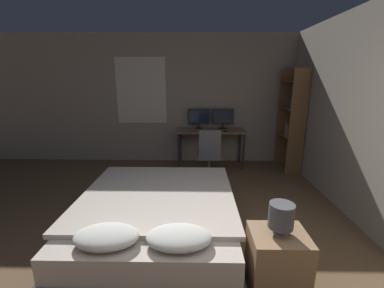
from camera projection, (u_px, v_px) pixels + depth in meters
name	position (u px, v px, depth m)	size (l,w,h in m)	color
wall_back	(198.00, 100.00, 5.49)	(12.00, 0.08, 2.70)	#9E9384
wall_side_right	(377.00, 120.00, 2.93)	(0.06, 12.00, 2.70)	#9E9384
bed	(157.00, 218.00, 2.93)	(1.73, 2.04, 0.60)	#2D2D33
nightstand	(277.00, 262.00, 2.21)	(0.47, 0.42, 0.56)	#997551
bedside_lamp	(281.00, 216.00, 2.10)	(0.21, 0.21, 0.27)	gray
desk	(211.00, 135.00, 5.33)	(1.41, 0.56, 0.77)	#846042
monitor_left	(199.00, 117.00, 5.42)	(0.45, 0.16, 0.41)	black
monitor_right	(223.00, 117.00, 5.41)	(0.45, 0.16, 0.41)	black
keyboard	(211.00, 131.00, 5.13)	(0.39, 0.13, 0.02)	black
computer_mouse	(226.00, 131.00, 5.12)	(0.07, 0.05, 0.04)	black
office_chair	(209.00, 159.00, 4.75)	(0.52, 0.52, 0.93)	black
bookshelf	(292.00, 117.00, 4.99)	(0.30, 0.75, 1.99)	brown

